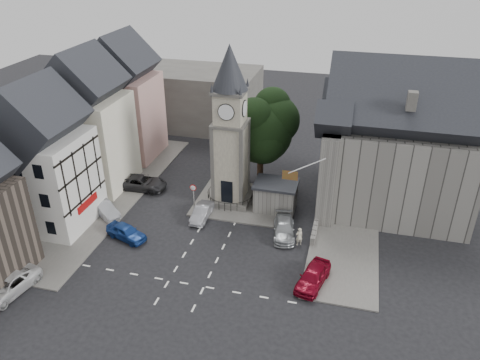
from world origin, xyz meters
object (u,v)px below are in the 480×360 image
(car_west_blue, at_px, (126,232))
(pedestrian, at_px, (299,237))
(clock_tower, at_px, (230,129))
(stone_shelter, at_px, (276,196))
(car_east_red, at_px, (313,276))

(car_west_blue, height_order, pedestrian, pedestrian)
(clock_tower, height_order, stone_shelter, clock_tower)
(car_east_red, distance_m, pedestrian, 5.33)
(car_west_blue, xyz_separation_m, pedestrian, (15.50, 2.96, 0.21))
(car_east_red, xyz_separation_m, pedestrian, (-1.84, 5.00, 0.13))
(stone_shelter, height_order, car_east_red, stone_shelter)
(stone_shelter, xyz_separation_m, pedestrian, (3.20, -5.50, -0.64))
(clock_tower, bearing_deg, pedestrian, -36.83)
(stone_shelter, bearing_deg, pedestrian, -59.81)
(clock_tower, relative_size, car_west_blue, 3.96)
(clock_tower, bearing_deg, stone_shelter, -5.84)
(car_east_red, bearing_deg, clock_tower, 145.88)
(clock_tower, xyz_separation_m, car_east_red, (9.84, -10.99, -7.34))
(stone_shelter, xyz_separation_m, car_east_red, (5.04, -10.50, -0.77))
(stone_shelter, distance_m, pedestrian, 6.39)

